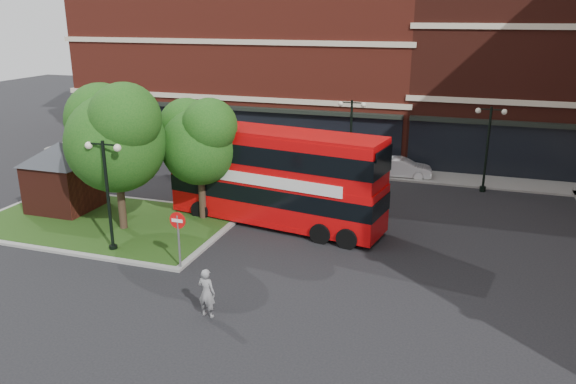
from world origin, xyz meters
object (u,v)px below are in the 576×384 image
(woman, at_px, (207,293))
(car_white, at_px, (402,168))
(bus, at_px, (275,171))
(car_silver, at_px, (301,159))

(woman, relative_size, car_white, 0.47)
(bus, relative_size, car_white, 2.94)
(woman, bearing_deg, car_white, -95.03)
(bus, relative_size, woman, 6.22)
(woman, xyz_separation_m, car_silver, (-2.38, 18.95, -0.11))
(woman, height_order, car_silver, woman)
(woman, relative_size, car_silver, 0.39)
(bus, height_order, woman, bus)
(car_silver, bearing_deg, woman, -170.45)
(bus, bearing_deg, car_white, 74.09)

